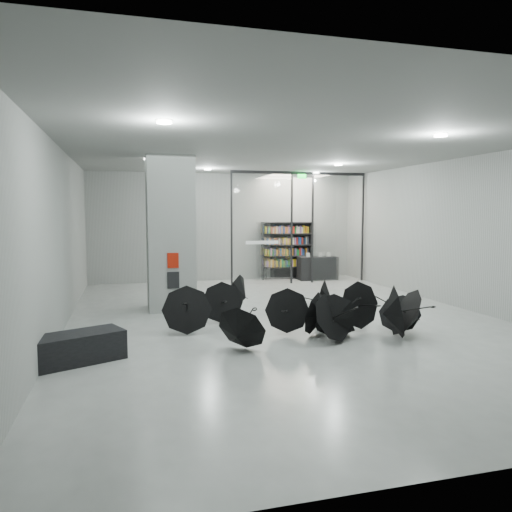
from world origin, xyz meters
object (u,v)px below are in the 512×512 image
object	(u,v)px
column	(170,234)
shop_counter	(317,268)
umbrella_cluster	(313,319)
bookshelf	(287,250)
bench	(76,348)

from	to	relation	value
column	shop_counter	distance (m)	7.34
umbrella_cluster	bookshelf	bearing A→B (deg)	75.10
shop_counter	column	bearing A→B (deg)	-142.96
shop_counter	umbrella_cluster	size ratio (longest dim) A/B	0.26
column	shop_counter	world-z (taller)	column
column	umbrella_cluster	distance (m)	4.64
shop_counter	bookshelf	bearing A→B (deg)	150.37
column	shop_counter	size ratio (longest dim) A/B	2.72
bench	bookshelf	bearing A→B (deg)	28.94
bench	bookshelf	size ratio (longest dim) A/B	0.72
column	umbrella_cluster	world-z (taller)	column
bench	umbrella_cluster	bearing A→B (deg)	-13.51
bookshelf	column	bearing A→B (deg)	-126.70
column	bench	bearing A→B (deg)	-115.23
bench	column	bearing A→B (deg)	40.99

